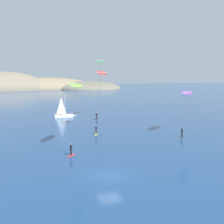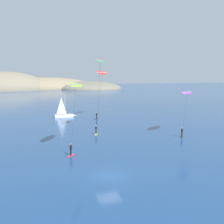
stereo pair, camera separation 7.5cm
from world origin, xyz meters
name	(u,v)px [view 1 (the left image)]	position (x,y,z in m)	size (l,w,h in m)	color
ground_plane	(109,176)	(0.00, 0.00, 0.00)	(600.00, 600.00, 0.00)	navy
headland_island	(33,89)	(-1.13, 191.41, 0.00)	(119.89, 55.00, 26.45)	#7A705B
sailboat_near	(65,115)	(1.56, 44.07, 0.64)	(5.88, 1.42, 5.70)	white
kitesurfer_red	(101,76)	(10.36, 40.62, 10.60)	(5.03, 5.16, 11.89)	#2D2D33
kitesurfer_lime	(75,90)	(-1.59, 10.95, 8.77)	(3.80, 5.81, 9.80)	red
kitesurfer_green	(100,67)	(5.16, 22.88, 12.26)	(3.86, 5.03, 13.73)	yellow
kitesurfer_purple	(186,96)	(19.41, 15.97, 7.17)	(5.19, 4.92, 8.00)	#2D2D33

